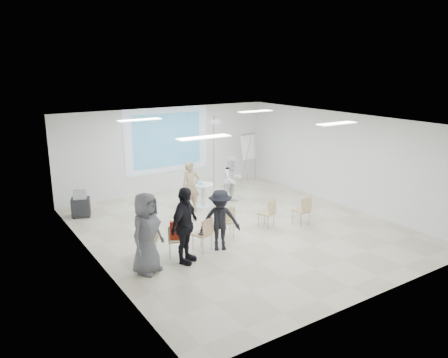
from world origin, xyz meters
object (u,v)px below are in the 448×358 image
player_left (191,184)px  chair_left_mid (176,238)px  laptop (202,233)px  audience_left (185,220)px  pedestal_table (204,194)px  chair_far_left (148,239)px  audience_mid (220,216)px  av_cart (81,205)px  chair_right_inner (269,211)px  chair_left_inner (204,232)px  chair_right_far (303,209)px  chair_center (227,219)px  player_right (232,177)px  flipchart_easel (248,147)px  audience_outer (146,228)px

player_left → chair_left_mid: (-1.88, -2.68, -0.42)m
player_left → laptop: bearing=-107.4°
audience_left → pedestal_table: bearing=21.1°
chair_far_left → chair_left_mid: 0.65m
audience_mid → av_cart: audience_mid is taller
audience_left → chair_right_inner: bearing=-19.6°
player_left → chair_far_left: 3.47m
chair_far_left → chair_right_inner: size_ratio=1.01×
audience_mid → laptop: bearing=174.6°
chair_left_mid → audience_left: bearing=-60.4°
chair_left_mid → laptop: size_ratio=2.60×
player_left → audience_mid: (-0.78, -2.90, -0.03)m
chair_left_inner → chair_right_far: size_ratio=0.98×
chair_right_inner → av_cart: 5.64m
chair_left_mid → audience_left: size_ratio=0.39×
chair_left_inner → chair_right_far: chair_right_far is taller
chair_left_mid → chair_right_inner: size_ratio=0.98×
chair_left_mid → chair_center: (1.64, 0.31, 0.04)m
player_right → audience_left: (-3.46, -3.17, 0.18)m
player_right → flipchart_easel: bearing=36.5°
pedestal_table → chair_right_far: 3.32m
player_left → chair_right_inner: (1.15, -2.40, -0.42)m
chair_left_mid → chair_left_inner: chair_left_inner is taller
pedestal_table → chair_left_mid: size_ratio=0.99×
pedestal_table → chair_left_mid: (-2.41, -2.81, 0.03)m
player_right → chair_right_inner: player_right is taller
chair_far_left → audience_left: 1.06m
chair_center → audience_outer: bearing=-146.3°
chair_right_inner → chair_right_far: size_ratio=0.95×
chair_left_inner → laptop: chair_left_inner is taller
chair_left_mid → laptop: chair_left_mid is taller
player_left → chair_left_mid: 3.30m
player_right → laptop: bearing=-140.8°
chair_far_left → chair_right_inner: (3.62, 0.01, -0.00)m
player_left → audience_outer: bearing=-125.9°
audience_left → player_left: bearing=26.6°
chair_right_inner → audience_mid: bearing=175.0°
flipchart_easel → chair_center: bearing=-140.7°
pedestal_table → chair_right_inner: 2.60m
chair_right_inner → flipchart_easel: (2.35, 4.20, 0.93)m
flipchart_easel → laptop: bearing=-145.1°
chair_far_left → av_cart: (-0.53, 3.82, -0.12)m
player_left → player_right: (1.61, 0.09, -0.04)m
player_left → audience_outer: 4.12m
audience_outer → chair_left_mid: bearing=-6.6°
player_right → chair_right_inner: size_ratio=2.09×
chair_right_far → av_cart: chair_right_far is taller
flipchart_easel → audience_mid: bearing=-141.1°
player_right → chair_far_left: (-4.08, -2.51, -0.37)m
chair_far_left → audience_outer: size_ratio=0.40×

